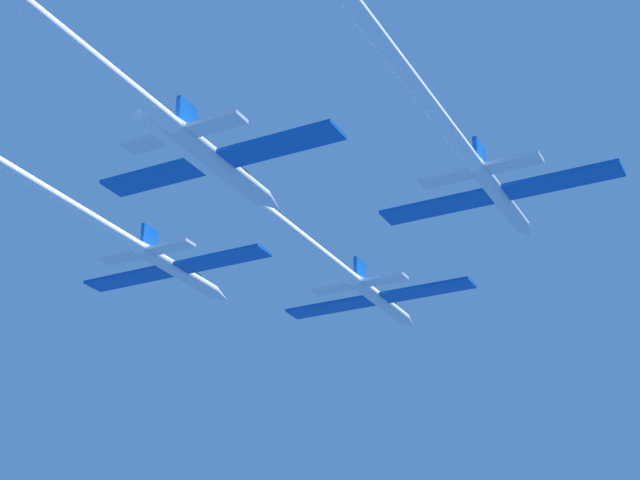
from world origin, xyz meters
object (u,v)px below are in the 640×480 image
jet_lead (329,260)px  jet_slot (122,83)px  jet_left_wing (106,228)px  jet_right_wing (439,117)px

jet_lead → jet_slot: bearing=-87.9°
jet_lead → jet_left_wing: (-15.41, -14.21, 0.78)m
jet_lead → jet_slot: size_ratio=0.98×
jet_lead → jet_left_wing: bearing=-137.3°
jet_left_wing → jet_slot: bearing=-49.2°
jet_right_wing → jet_lead: bearing=134.9°
jet_lead → jet_slot: jet_lead is taller
jet_left_wing → jet_slot: (16.65, -19.29, -0.81)m
jet_slot → jet_right_wing: bearing=41.9°
jet_left_wing → jet_slot: size_ratio=0.95×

